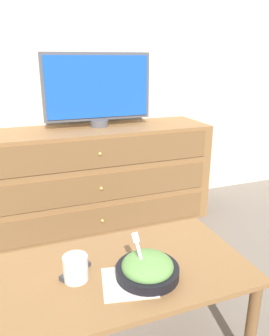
# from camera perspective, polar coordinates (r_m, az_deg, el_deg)

# --- Properties ---
(ground_plane) EXTENTS (12.00, 12.00, 0.00)m
(ground_plane) POSITION_cam_1_polar(r_m,az_deg,el_deg) (2.79, -5.43, -6.42)
(ground_plane) COLOR #70665B
(wall_back) EXTENTS (12.00, 0.05, 2.60)m
(wall_back) POSITION_cam_1_polar(r_m,az_deg,el_deg) (2.56, -6.53, 21.28)
(wall_back) COLOR silver
(wall_back) RESTS_ON ground_plane
(dresser) EXTENTS (1.69, 0.47, 0.71)m
(dresser) POSITION_cam_1_polar(r_m,az_deg,el_deg) (2.39, -7.27, -1.59)
(dresser) COLOR olive
(dresser) RESTS_ON ground_plane
(tv) EXTENTS (0.75, 0.13, 0.50)m
(tv) POSITION_cam_1_polar(r_m,az_deg,el_deg) (2.32, -6.43, 13.59)
(tv) COLOR #515156
(tv) RESTS_ON dresser
(coffee_table) EXTENTS (1.00, 0.53, 0.41)m
(coffee_table) POSITION_cam_1_polar(r_m,az_deg,el_deg) (1.33, -2.89, -19.22)
(coffee_table) COLOR olive
(coffee_table) RESTS_ON ground_plane
(takeout_bowl) EXTENTS (0.23, 0.23, 0.17)m
(takeout_bowl) POSITION_cam_1_polar(r_m,az_deg,el_deg) (1.25, 2.27, -17.05)
(takeout_bowl) COLOR black
(takeout_bowl) RESTS_ON coffee_table
(drink_cup) EXTENTS (0.09, 0.09, 0.09)m
(drink_cup) POSITION_cam_1_polar(r_m,az_deg,el_deg) (1.25, -10.20, -16.98)
(drink_cup) COLOR white
(drink_cup) RESTS_ON coffee_table
(napkin) EXTENTS (0.22, 0.22, 0.00)m
(napkin) POSITION_cam_1_polar(r_m,az_deg,el_deg) (1.23, -0.99, -19.28)
(napkin) COLOR silver
(napkin) RESTS_ON coffee_table
(remote_control) EXTENTS (0.13, 0.09, 0.02)m
(remote_control) POSITION_cam_1_polar(r_m,az_deg,el_deg) (1.29, -10.25, -17.21)
(remote_control) COLOR #38383D
(remote_control) RESTS_ON coffee_table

